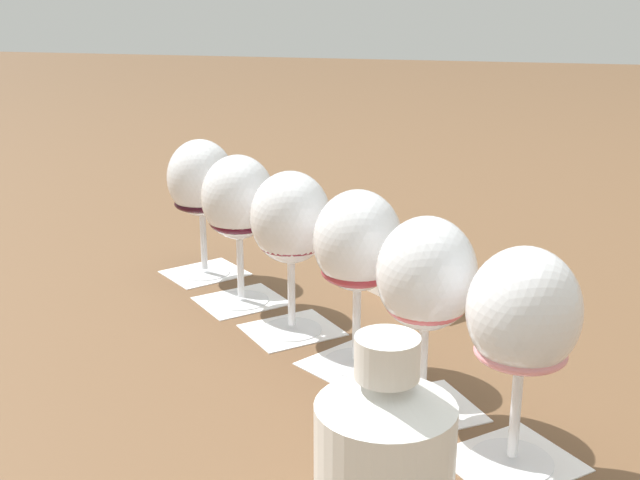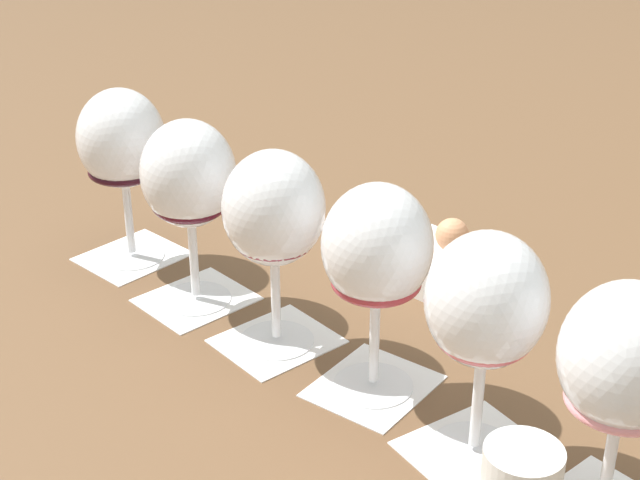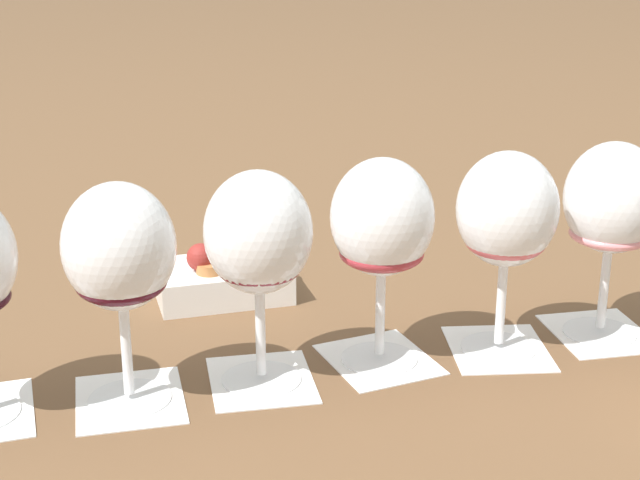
% 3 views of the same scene
% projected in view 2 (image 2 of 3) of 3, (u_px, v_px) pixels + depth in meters
% --- Properties ---
extents(ground_plane, '(8.00, 8.00, 0.00)m').
position_uv_depth(ground_plane, '(321.00, 364.00, 0.90)').
color(ground_plane, brown).
extents(tasting_card_1, '(0.14, 0.14, 0.00)m').
position_uv_depth(tasting_card_1, '(473.00, 450.00, 0.79)').
color(tasting_card_1, white).
rests_on(tasting_card_1, ground_plane).
extents(tasting_card_2, '(0.13, 0.14, 0.00)m').
position_uv_depth(tasting_card_2, '(373.00, 386.00, 0.87)').
color(tasting_card_2, white).
rests_on(tasting_card_2, ground_plane).
extents(tasting_card_3, '(0.14, 0.14, 0.00)m').
position_uv_depth(tasting_card_3, '(277.00, 341.00, 0.93)').
color(tasting_card_3, white).
rests_on(tasting_card_3, ground_plane).
extents(tasting_card_4, '(0.14, 0.14, 0.00)m').
position_uv_depth(tasting_card_4, '(196.00, 299.00, 1.01)').
color(tasting_card_4, white).
rests_on(tasting_card_4, ground_plane).
extents(tasting_card_5, '(0.14, 0.14, 0.00)m').
position_uv_depth(tasting_card_5, '(132.00, 256.00, 1.09)').
color(tasting_card_5, white).
rests_on(tasting_card_5, ground_plane).
extents(wine_glass_0, '(0.09, 0.09, 0.19)m').
position_uv_depth(wine_glass_0, '(625.00, 366.00, 0.66)').
color(wine_glass_0, white).
rests_on(wine_glass_0, tasting_card_0).
extents(wine_glass_1, '(0.09, 0.09, 0.19)m').
position_uv_depth(wine_glass_1, '(486.00, 310.00, 0.73)').
color(wine_glass_1, white).
rests_on(wine_glass_1, tasting_card_1).
extents(wine_glass_2, '(0.09, 0.09, 0.19)m').
position_uv_depth(wine_glass_2, '(377.00, 255.00, 0.81)').
color(wine_glass_2, white).
rests_on(wine_glass_2, tasting_card_2).
extents(wine_glass_3, '(0.09, 0.09, 0.19)m').
position_uv_depth(wine_glass_3, '(274.00, 217.00, 0.88)').
color(wine_glass_3, white).
rests_on(wine_glass_3, tasting_card_3).
extents(wine_glass_4, '(0.09, 0.09, 0.19)m').
position_uv_depth(wine_glass_4, '(189.00, 182.00, 0.95)').
color(wine_glass_4, white).
rests_on(wine_glass_4, tasting_card_4).
extents(wine_glass_5, '(0.09, 0.09, 0.19)m').
position_uv_depth(wine_glass_5, '(122.00, 146.00, 1.03)').
color(wine_glass_5, white).
rests_on(wine_glass_5, tasting_card_5).
extents(snack_dish, '(0.17, 0.16, 0.07)m').
position_uv_depth(snack_dish, '(418.00, 253.00, 1.05)').
color(snack_dish, white).
rests_on(snack_dish, ground_plane).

